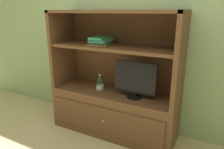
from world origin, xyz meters
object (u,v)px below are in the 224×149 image
media_console (114,98)px  potted_plant (100,86)px  tv_monitor (135,79)px  magazine_stack (101,41)px

media_console → potted_plant: size_ratio=7.24×
potted_plant → media_console: bearing=4.4°
tv_monitor → magazine_stack: size_ratio=1.56×
media_console → potted_plant: 0.25m
media_console → tv_monitor: media_console is taller
tv_monitor → magazine_stack: 0.66m
potted_plant → magazine_stack: 0.62m
media_console → potted_plant: (-0.21, -0.02, 0.13)m
tv_monitor → magazine_stack: bearing=172.9°
potted_plant → magazine_stack: bearing=28.7°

